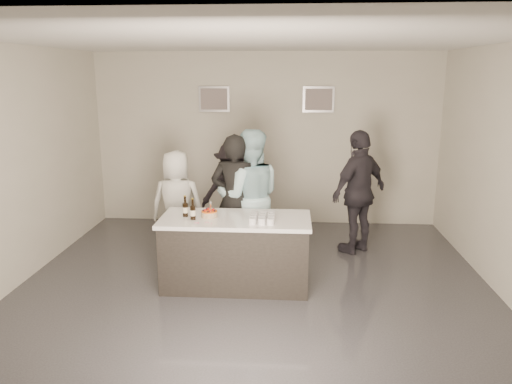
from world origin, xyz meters
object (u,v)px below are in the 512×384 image
person_main_black (235,201)px  person_main_blue (250,197)px  beer_bottle_b (193,209)px  bar_counter (236,252)px  person_guest_left (177,204)px  cake (209,214)px  person_guest_back (232,191)px  person_guest_right (359,192)px  beer_bottle_a (185,206)px

person_main_black → person_main_blue: size_ratio=0.97×
beer_bottle_b → person_main_black: bearing=63.1°
bar_counter → person_guest_left: size_ratio=1.18×
cake → person_main_black: 0.75m
person_guest_left → person_guest_back: size_ratio=1.00×
beer_bottle_b → person_guest_right: size_ratio=0.14×
person_main_blue → person_guest_back: bearing=-76.4°
person_main_blue → person_guest_back: 1.08m
beer_bottle_a → person_main_black: (0.54, 0.71, -0.10)m
cake → person_guest_left: size_ratio=0.13×
beer_bottle_b → bar_counter: bearing=13.2°
bar_counter → person_main_blue: 0.99m
person_main_black → person_guest_right: bearing=-152.0°
bar_counter → person_main_blue: bearing=82.7°
person_main_black → person_main_blue: bearing=-137.1°
person_guest_left → person_guest_right: (2.66, 0.38, 0.13)m
beer_bottle_a → person_guest_right: 2.70m
bar_counter → person_guest_left: person_guest_left is taller
beer_bottle_a → beer_bottle_b: same height
cake → person_main_blue: 0.95m
cake → person_guest_right: 2.44m
cake → person_main_blue: bearing=62.8°
bar_counter → person_main_blue: (0.11, 0.85, 0.50)m
person_guest_back → person_main_blue: bearing=110.8°
cake → person_main_black: (0.24, 0.71, -0.01)m
beer_bottle_a → person_main_blue: person_main_blue is taller
cake → beer_bottle_a: (-0.30, 0.00, 0.09)m
beer_bottle_b → person_guest_left: person_guest_left is taller
beer_bottle_b → person_main_black: (0.42, 0.83, -0.10)m
beer_bottle_b → person_main_black: person_main_black is taller
beer_bottle_a → person_guest_left: 1.07m
person_guest_right → person_guest_back: size_ratio=1.17×
bar_counter → person_guest_right: person_guest_right is taller
person_main_black → person_guest_left: size_ratio=1.17×
beer_bottle_a → person_guest_right: size_ratio=0.14×
person_main_black → person_guest_right: 1.90m
person_guest_left → person_guest_back: person_guest_left is taller
person_main_blue → person_guest_back: size_ratio=1.21×
cake → person_guest_right: (2.02, 1.37, -0.01)m
person_guest_left → cake: bearing=122.7°
person_main_black → person_guest_right: (1.78, 0.66, -0.00)m
cake → person_guest_left: (-0.64, 0.99, -0.15)m
bar_counter → person_guest_back: 1.90m
bar_counter → person_main_black: person_main_black is taller
beer_bottle_a → person_main_blue: (0.74, 0.85, -0.08)m
cake → beer_bottle_a: beer_bottle_a is taller
bar_counter → person_main_black: (-0.08, 0.72, 0.48)m
person_guest_left → person_guest_back: bearing=-129.5°
person_main_blue → bar_counter: bearing=76.5°
bar_counter → beer_bottle_a: beer_bottle_a is taller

